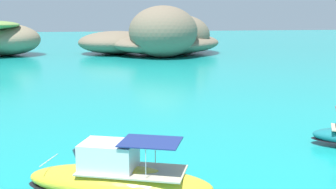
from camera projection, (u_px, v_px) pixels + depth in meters
The scene contains 2 objects.
islet_large at pixel (158, 39), 77.21m from camera, with size 33.44×30.48×8.72m.
motorboat_yellow at pixel (118, 179), 16.11m from camera, with size 7.62×5.02×2.31m.
Camera 1 is at (-6.94, -5.68, 6.79)m, focal length 45.48 mm.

